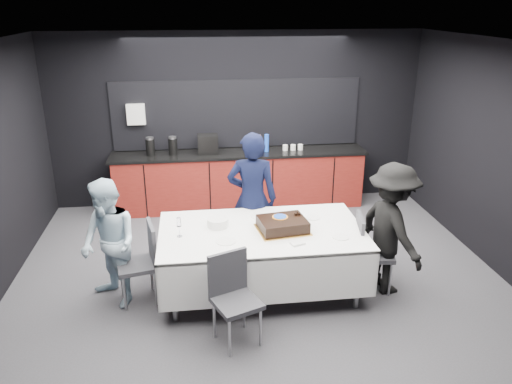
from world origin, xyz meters
TOP-DOWN VIEW (x-y plane):
  - ground at (0.00, 0.00)m, footprint 6.00×6.00m
  - room_shell at (0.00, 0.00)m, footprint 6.04×5.04m
  - kitchenette at (-0.02, 2.22)m, footprint 4.10×0.64m
  - party_table at (0.00, -0.40)m, footprint 2.32×1.32m
  - cake_assembly at (0.23, -0.44)m, footprint 0.62×0.53m
  - plate_stack at (-0.49, -0.24)m, footprint 0.24×0.24m
  - loose_plate_near at (-0.42, -0.64)m, footprint 0.22×0.22m
  - loose_plate_right_a at (0.66, -0.14)m, footprint 0.18×0.18m
  - loose_plate_right_b at (0.84, -0.70)m, footprint 0.19×0.19m
  - loose_plate_far at (0.02, -0.03)m, footprint 0.20×0.20m
  - fork_pile at (0.33, -0.81)m, footprint 0.17×0.13m
  - champagne_flute at (-0.92, -0.45)m, footprint 0.06×0.06m
  - chair_left at (-1.34, -0.43)m, footprint 0.50×0.50m
  - chair_right at (1.24, -0.52)m, footprint 0.49×0.49m
  - chair_near at (-0.41, -1.26)m, footprint 0.55×0.55m
  - person_center at (-0.02, 0.34)m, footprint 0.69×0.51m
  - person_left at (-1.69, -0.44)m, footprint 0.87×0.90m
  - person_right at (1.47, -0.56)m, footprint 0.82×1.12m

SIDE VIEW (x-z plane):
  - ground at x=0.00m, z-range 0.00..0.00m
  - chair_left at x=-1.34m, z-range 0.07..1.00m
  - chair_right at x=1.24m, z-range 0.07..1.00m
  - chair_near at x=-0.41m, z-range 0.07..1.00m
  - kitchenette at x=-0.02m, z-range -0.48..1.57m
  - party_table at x=0.00m, z-range 0.25..1.03m
  - person_left at x=-1.69m, z-range 0.00..1.46m
  - person_right at x=1.47m, z-range 0.00..1.56m
  - loose_plate_near at x=-0.42m, z-range 0.78..0.79m
  - loose_plate_right_a at x=0.66m, z-range 0.78..0.79m
  - loose_plate_right_b at x=0.84m, z-range 0.78..0.79m
  - loose_plate_far at x=0.02m, z-range 0.78..0.79m
  - fork_pile at x=0.33m, z-range 0.78..0.80m
  - plate_stack at x=-0.49m, z-range 0.78..0.88m
  - cake_assembly at x=0.23m, z-range 0.76..0.94m
  - person_center at x=-0.02m, z-range 0.00..1.73m
  - champagne_flute at x=-0.92m, z-range 0.83..1.05m
  - room_shell at x=0.00m, z-range 0.45..3.27m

